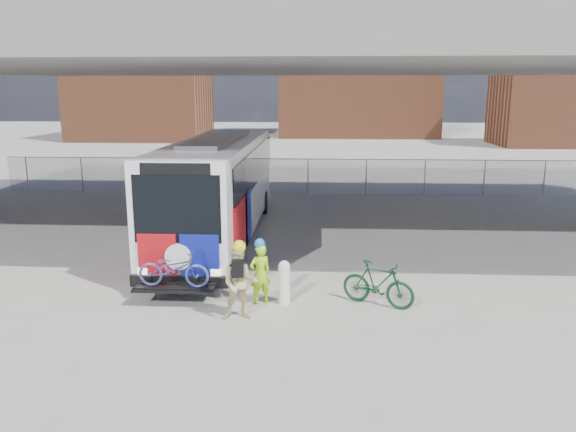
# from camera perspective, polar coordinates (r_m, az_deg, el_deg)

# --- Properties ---
(ground) EXTENTS (160.00, 160.00, 0.00)m
(ground) POSITION_cam_1_polar(r_m,az_deg,el_deg) (17.73, -2.04, -4.64)
(ground) COLOR #9E9991
(ground) RESTS_ON ground
(bus) EXTENTS (2.67, 12.91, 3.69)m
(bus) POSITION_cam_1_polar(r_m,az_deg,el_deg) (20.22, -7.03, 3.56)
(bus) COLOR silver
(bus) RESTS_ON ground
(overpass) EXTENTS (40.00, 16.00, 7.95)m
(overpass) POSITION_cam_1_polar(r_m,az_deg,el_deg) (20.96, -1.16, 16.14)
(overpass) COLOR #605E59
(overpass) RESTS_ON ground
(chainlink_fence) EXTENTS (30.00, 0.06, 30.00)m
(chainlink_fence) POSITION_cam_1_polar(r_m,az_deg,el_deg) (29.15, 0.08, 5.06)
(chainlink_fence) COLOR gray
(chainlink_fence) RESTS_ON ground
(brick_buildings) EXTENTS (54.00, 22.00, 12.00)m
(brick_buildings) POSITION_cam_1_polar(r_m,az_deg,el_deg) (65.09, 2.97, 12.73)
(brick_buildings) COLOR brown
(brick_buildings) RESTS_ON ground
(smokestack) EXTENTS (2.20, 2.20, 25.00)m
(smokestack) POSITION_cam_1_polar(r_m,az_deg,el_deg) (73.28, 13.61, 17.94)
(smokestack) COLOR brown
(smokestack) RESTS_ON ground
(bollard) EXTENTS (0.29, 0.29, 1.13)m
(bollard) POSITION_cam_1_polar(r_m,az_deg,el_deg) (14.15, -0.39, -6.59)
(bollard) COLOR silver
(bollard) RESTS_ON ground
(cyclist_hivis) EXTENTS (0.67, 0.60, 1.69)m
(cyclist_hivis) POSITION_cam_1_polar(r_m,az_deg,el_deg) (14.13, -2.85, -5.73)
(cyclist_hivis) COLOR #ACF91A
(cyclist_hivis) RESTS_ON ground
(cyclist_tan) EXTENTS (0.92, 0.76, 1.91)m
(cyclist_tan) POSITION_cam_1_polar(r_m,az_deg,el_deg) (13.17, -4.92, -6.72)
(cyclist_tan) COLOR #C9B981
(cyclist_tan) RESTS_ON ground
(bike_parked) EXTENTS (1.92, 1.32, 1.13)m
(bike_parked) POSITION_cam_1_polar(r_m,az_deg,el_deg) (14.21, 9.13, -6.81)
(bike_parked) COLOR #123A1D
(bike_parked) RESTS_ON ground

